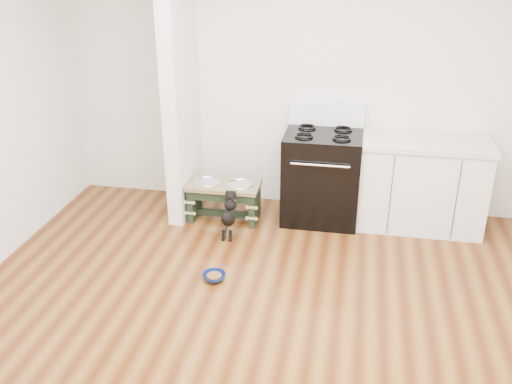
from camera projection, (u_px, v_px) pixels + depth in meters
The scene contains 8 objects.
ground at pixel (259, 348), 4.08m from camera, with size 5.00×5.00×0.00m, color #48210C.
room_shell at pixel (260, 132), 3.41m from camera, with size 5.00×5.00×5.00m.
partition_wall at pixel (180, 85), 5.60m from camera, with size 0.15×0.80×2.70m, color silver.
oven_range at pixel (322, 175), 5.77m from camera, with size 0.76×0.69×1.14m.
cabinet_run at pixel (421, 183), 5.64m from camera, with size 1.24×0.64×0.91m.
dog_feeder at pixel (224, 194), 5.81m from camera, with size 0.73×0.39×0.42m.
puppy at pixel (229, 213), 5.51m from camera, with size 0.13×0.37×0.44m.
floor_bowl at pixel (214, 277), 4.87m from camera, with size 0.22×0.22×0.06m.
Camera 1 is at (0.57, -3.20, 2.70)m, focal length 40.00 mm.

